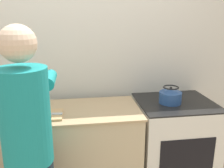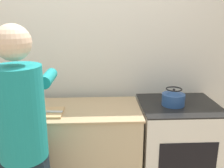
# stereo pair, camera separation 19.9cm
# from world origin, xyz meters

# --- Properties ---
(wall_back) EXTENTS (8.00, 0.05, 2.60)m
(wall_back) POSITION_xyz_m (0.00, 0.72, 1.30)
(wall_back) COLOR silver
(wall_back) RESTS_ON ground_plane
(counter) EXTENTS (1.69, 0.62, 0.90)m
(counter) POSITION_xyz_m (-0.37, 0.30, 0.45)
(counter) COLOR #C6B28E
(counter) RESTS_ON ground_plane
(oven) EXTENTS (0.71, 0.65, 0.92)m
(oven) POSITION_xyz_m (0.85, 0.32, 0.46)
(oven) COLOR silver
(oven) RESTS_ON ground_plane
(person) EXTENTS (0.37, 0.60, 1.67)m
(person) POSITION_xyz_m (-0.42, -0.24, 0.91)
(person) COLOR #152430
(person) RESTS_ON ground_plane
(cutting_board) EXTENTS (0.30, 0.24, 0.02)m
(cutting_board) POSITION_xyz_m (-0.36, 0.19, 0.91)
(cutting_board) COLOR tan
(cutting_board) RESTS_ON counter
(knife) EXTENTS (0.24, 0.05, 0.01)m
(knife) POSITION_xyz_m (-0.33, 0.18, 0.93)
(knife) COLOR silver
(knife) RESTS_ON cutting_board
(kettle) EXTENTS (0.21, 0.21, 0.16)m
(kettle) POSITION_xyz_m (0.78, 0.30, 0.99)
(kettle) COLOR #284C8C
(kettle) RESTS_ON oven
(bowl_prep) EXTENTS (0.19, 0.19, 0.05)m
(bowl_prep) POSITION_xyz_m (-0.59, 0.44, 0.93)
(bowl_prep) COLOR #426684
(bowl_prep) RESTS_ON counter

